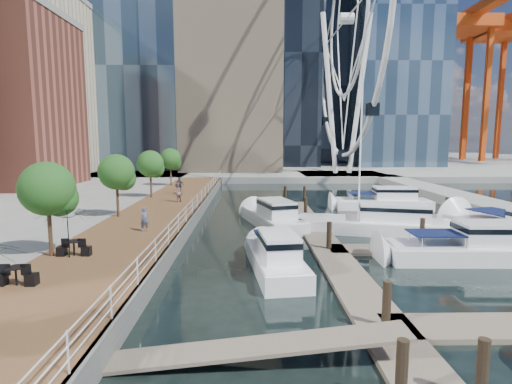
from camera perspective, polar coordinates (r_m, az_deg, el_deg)
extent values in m
plane|color=black|center=(16.54, 5.34, -16.14)|extent=(520.00, 520.00, 0.00)
cube|color=brown|center=(31.53, -14.30, -3.95)|extent=(6.00, 60.00, 1.00)
cube|color=#595954|center=(30.98, -8.88, -4.01)|extent=(0.25, 60.00, 1.00)
cube|color=gray|center=(117.24, -0.11, 4.48)|extent=(200.00, 114.00, 1.00)
cube|color=gray|center=(41.70, 30.49, -2.01)|extent=(4.00, 60.00, 1.00)
cube|color=gray|center=(69.16, 12.21, 2.22)|extent=(14.00, 12.00, 1.00)
cube|color=#6D6051|center=(26.33, 9.50, -6.97)|extent=(2.00, 32.00, 0.20)
cube|color=#6D6051|center=(26.26, 23.41, -7.53)|extent=(12.00, 2.00, 0.20)
cube|color=#6D6051|center=(35.37, 16.76, -3.47)|extent=(12.00, 2.00, 0.20)
cube|color=brown|center=(56.80, -31.42, 10.82)|extent=(12.00, 14.00, 20.00)
cube|color=#BCAD8E|center=(74.01, -29.35, 13.03)|extent=(14.00, 16.00, 28.00)
cylinder|color=white|center=(68.75, 10.44, 13.51)|extent=(0.80, 0.80, 26.00)
cylinder|color=white|center=(69.89, 14.57, 13.30)|extent=(0.80, 0.80, 26.00)
torus|color=white|center=(71.56, 12.82, 23.01)|extent=(0.70, 44.70, 44.70)
cylinder|color=#3F2B1C|center=(21.83, -27.34, -5.05)|extent=(0.20, 0.20, 2.40)
sphere|color=#265B1E|center=(21.50, -27.67, 0.43)|extent=(2.60, 2.60, 2.60)
cylinder|color=#3F2B1C|center=(30.95, -19.15, -1.15)|extent=(0.20, 0.20, 2.40)
sphere|color=#265B1E|center=(30.72, -19.32, 2.72)|extent=(2.60, 2.60, 2.60)
cylinder|color=#3F2B1C|center=(40.48, -14.77, 0.96)|extent=(0.20, 0.20, 2.40)
sphere|color=#265B1E|center=(40.31, -14.87, 3.92)|extent=(2.60, 2.60, 2.60)
cylinder|color=#3F2B1C|center=(50.20, -12.06, 2.26)|extent=(0.20, 0.20, 2.40)
sphere|color=#265B1E|center=(50.06, -12.13, 4.65)|extent=(2.60, 2.60, 2.60)
imported|color=#52536E|center=(25.57, -15.61, -3.78)|extent=(0.65, 0.56, 1.50)
imported|color=#936E65|center=(36.87, -11.21, -0.04)|extent=(1.04, 1.09, 1.78)
imported|color=#343C41|center=(42.15, -10.83, 0.93)|extent=(1.16, 0.84, 1.83)
imported|color=#0F3A1C|center=(21.12, -25.26, -5.21)|extent=(3.56, 3.59, 2.48)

